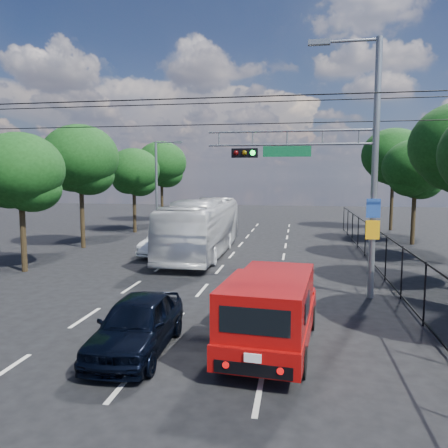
% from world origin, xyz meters
% --- Properties ---
extents(ground, '(120.00, 120.00, 0.00)m').
position_xyz_m(ground, '(0.00, 0.00, 0.00)').
color(ground, black).
rests_on(ground, ground).
extents(lane_markings, '(6.12, 38.00, 0.01)m').
position_xyz_m(lane_markings, '(-0.00, 14.00, 0.01)').
color(lane_markings, beige).
rests_on(lane_markings, ground).
extents(signal_mast, '(6.43, 0.39, 9.50)m').
position_xyz_m(signal_mast, '(5.28, 7.99, 5.24)').
color(signal_mast, slate).
rests_on(signal_mast, ground).
extents(streetlight_left, '(2.09, 0.22, 7.08)m').
position_xyz_m(streetlight_left, '(-6.33, 22.00, 3.94)').
color(streetlight_left, slate).
rests_on(streetlight_left, ground).
extents(utility_wires, '(22.00, 5.04, 0.74)m').
position_xyz_m(utility_wires, '(0.00, 8.83, 7.23)').
color(utility_wires, black).
rests_on(utility_wires, ground).
extents(fence_right, '(0.06, 34.03, 2.00)m').
position_xyz_m(fence_right, '(7.60, 12.17, 1.03)').
color(fence_right, black).
rests_on(fence_right, ground).
extents(tree_right_d, '(4.32, 4.32, 7.02)m').
position_xyz_m(tree_right_d, '(11.42, 22.02, 4.85)').
color(tree_right_d, black).
rests_on(tree_right_d, ground).
extents(tree_right_e, '(5.28, 5.28, 8.58)m').
position_xyz_m(tree_right_e, '(11.62, 30.02, 5.94)').
color(tree_right_e, black).
rests_on(tree_right_e, ground).
extents(tree_left_b, '(4.08, 4.08, 6.63)m').
position_xyz_m(tree_left_b, '(-9.18, 10.02, 4.58)').
color(tree_left_b, black).
rests_on(tree_left_b, ground).
extents(tree_left_c, '(4.80, 4.80, 7.80)m').
position_xyz_m(tree_left_c, '(-9.78, 17.02, 5.40)').
color(tree_left_c, black).
rests_on(tree_left_c, ground).
extents(tree_left_d, '(4.20, 4.20, 6.83)m').
position_xyz_m(tree_left_d, '(-9.38, 25.02, 4.72)').
color(tree_left_d, black).
rests_on(tree_left_d, ground).
extents(tree_left_e, '(4.92, 4.92, 7.99)m').
position_xyz_m(tree_left_e, '(-9.58, 33.02, 5.53)').
color(tree_left_e, black).
rests_on(tree_left_e, ground).
extents(red_pickup, '(2.49, 5.67, 2.05)m').
position_xyz_m(red_pickup, '(3.11, 2.48, 1.10)').
color(red_pickup, black).
rests_on(red_pickup, ground).
extents(navy_hatchback, '(1.87, 4.37, 1.47)m').
position_xyz_m(navy_hatchback, '(-0.34, 1.70, 0.73)').
color(navy_hatchback, black).
rests_on(navy_hatchback, ground).
extents(white_bus, '(2.82, 11.60, 3.22)m').
position_xyz_m(white_bus, '(-1.73, 15.88, 1.61)').
color(white_bus, silver).
rests_on(white_bus, ground).
extents(white_van, '(2.05, 4.65, 1.48)m').
position_xyz_m(white_van, '(-3.82, 15.45, 0.74)').
color(white_van, silver).
rests_on(white_van, ground).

